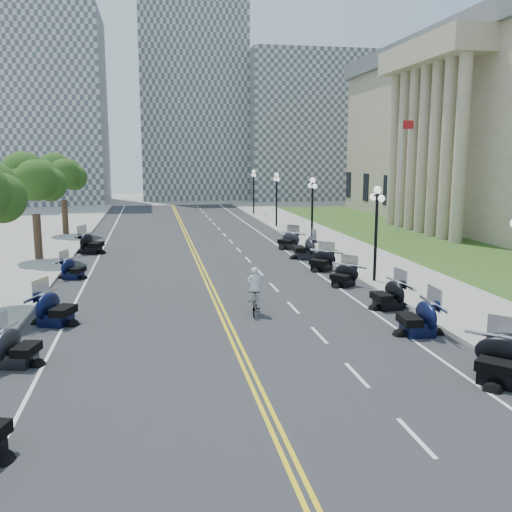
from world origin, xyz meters
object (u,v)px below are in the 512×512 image
motorcycle_n_3 (501,358)px  bicycle (254,301)px  cyclist_rider (254,269)px  flagpole (400,175)px

motorcycle_n_3 → bicycle: size_ratio=1.16×
motorcycle_n_3 → bicycle: 10.43m
motorcycle_n_3 → bicycle: motorcycle_n_3 is taller
motorcycle_n_3 → cyclist_rider: (-5.81, 8.66, 1.21)m
flagpole → motorcycle_n_3: flagpole is taller
flagpole → cyclist_rider: 28.31m
flagpole → bicycle: size_ratio=5.33×
flagpole → motorcycle_n_3: size_ratio=4.60×
bicycle → flagpole: bearing=65.8°
flagpole → bicycle: (-16.67, -22.68, -4.44)m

